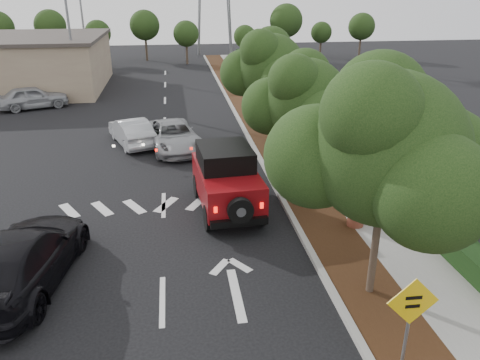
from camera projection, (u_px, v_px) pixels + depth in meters
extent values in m
plane|color=black|center=(162.00, 301.00, 12.51)|extent=(120.00, 120.00, 0.00)
cube|color=#9E9B93|center=(254.00, 148.00, 24.06)|extent=(0.20, 70.00, 0.15)
cube|color=black|center=(273.00, 148.00, 24.20)|extent=(1.80, 70.00, 0.12)
cube|color=gray|center=(309.00, 146.00, 24.45)|extent=(2.00, 70.00, 0.12)
cube|color=black|center=(335.00, 139.00, 24.50)|extent=(0.80, 70.00, 0.80)
cylinder|color=black|center=(198.00, 186.00, 18.58)|extent=(0.38, 0.93, 0.91)
cylinder|color=black|center=(242.00, 182.00, 18.93)|extent=(0.38, 0.93, 0.91)
cylinder|color=black|center=(209.00, 218.00, 16.01)|extent=(0.38, 0.93, 0.91)
cylinder|color=black|center=(259.00, 213.00, 16.35)|extent=(0.38, 0.93, 0.91)
cube|color=maroon|center=(227.00, 183.00, 17.23)|extent=(2.33, 4.33, 1.13)
cube|color=black|center=(225.00, 156.00, 17.18)|extent=(2.03, 2.43, 0.73)
cube|color=maroon|center=(219.00, 170.00, 18.70)|extent=(1.87, 1.30, 0.93)
cube|color=black|center=(239.00, 222.00, 15.45)|extent=(1.95, 0.34, 0.25)
cylinder|color=black|center=(240.00, 211.00, 15.11)|extent=(0.88, 0.31, 0.86)
cube|color=#FF190C|center=(216.00, 210.00, 15.16)|extent=(0.12, 0.05, 0.20)
cube|color=#FF190C|center=(262.00, 205.00, 15.47)|extent=(0.12, 0.05, 0.20)
imported|color=#929499|center=(173.00, 136.00, 23.92)|extent=(3.26, 5.39, 1.40)
imported|color=black|center=(22.00, 258.00, 12.92)|extent=(3.13, 5.99, 1.66)
imported|color=#B4B6BD|center=(131.00, 131.00, 24.65)|extent=(2.83, 4.53, 1.41)
imported|color=#9A9CA1|center=(33.00, 97.00, 31.87)|extent=(4.92, 3.34, 1.56)
cylinder|color=slate|center=(407.00, 329.00, 9.71)|extent=(0.07, 0.07, 2.16)
cube|color=yellow|center=(413.00, 302.00, 9.40)|extent=(1.10, 0.05, 1.10)
cube|color=black|center=(414.00, 298.00, 9.34)|extent=(0.35, 0.02, 0.08)
cube|color=black|center=(413.00, 306.00, 9.42)|extent=(0.31, 0.02, 0.08)
cylinder|color=brown|center=(356.00, 218.00, 16.11)|extent=(0.60, 0.60, 0.57)
sphere|color=black|center=(357.00, 204.00, 15.91)|extent=(0.71, 0.71, 0.71)
imported|color=black|center=(357.00, 202.00, 15.88)|extent=(0.63, 0.55, 0.67)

